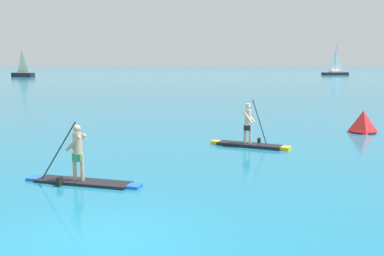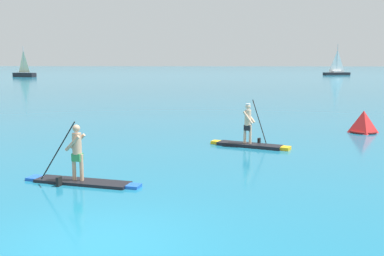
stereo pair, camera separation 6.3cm
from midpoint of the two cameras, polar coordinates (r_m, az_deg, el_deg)
name	(u,v)px [view 1 (the left image)]	position (r m, az deg, el deg)	size (l,w,h in m)	color
ground	(102,243)	(9.11, -11.45, -14.02)	(440.00, 440.00, 0.00)	#196B8C
paddleboarder_mid_center	(80,171)	(13.24, -14.00, -5.25)	(3.48, 1.27, 1.90)	black
paddleboarder_far_right	(250,139)	(18.36, 7.16, -1.33)	(3.17, 1.70, 1.89)	black
race_marker_buoy	(363,123)	(23.19, 20.61, 0.60)	(1.28, 1.28, 1.06)	red
sailboat_left_horizon	(23,73)	(96.25, -20.50, 6.49)	(5.02, 2.90, 5.96)	black
sailboat_right_horizon	(335,72)	(106.25, 17.54, 6.77)	(6.09, 3.21, 6.78)	black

